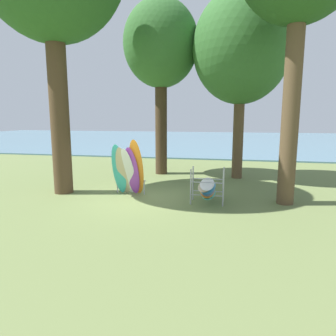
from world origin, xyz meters
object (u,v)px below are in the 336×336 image
tree_mid_behind (241,48)px  leaning_board_pile (128,170)px  tree_far_left_back (161,46)px  board_storage_rack (208,188)px

tree_mid_behind → leaning_board_pile: size_ratio=3.99×
tree_mid_behind → tree_far_left_back: bearing=174.9°
tree_mid_behind → board_storage_rack: tree_mid_behind is taller
tree_mid_behind → tree_far_left_back: tree_mid_behind is taller
tree_far_left_back → leaning_board_pile: 7.23m
tree_mid_behind → board_storage_rack: (-1.08, -4.78, -5.59)m
tree_mid_behind → leaning_board_pile: tree_mid_behind is taller
tree_mid_behind → tree_far_left_back: (-3.93, 0.35, 0.33)m
leaning_board_pile → tree_far_left_back: bearing=87.2°
board_storage_rack → leaning_board_pile: bearing=172.0°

